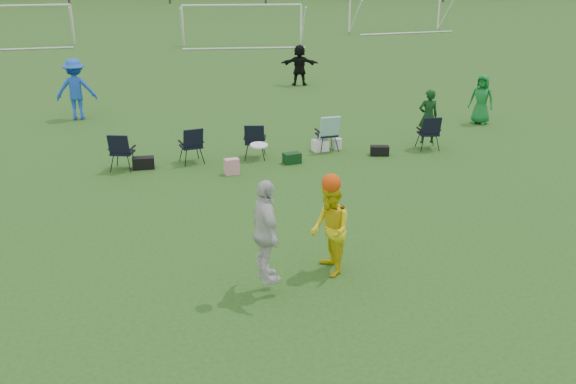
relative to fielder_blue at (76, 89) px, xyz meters
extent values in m
plane|color=#244D18|center=(3.73, -13.63, -1.01)|extent=(260.00, 260.00, 0.00)
imported|color=blue|center=(0.00, 0.00, 0.00)|extent=(1.30, 0.75, 2.01)
imported|color=#14712C|center=(12.98, -3.08, -0.20)|extent=(0.92, 0.90, 1.60)
imported|color=black|center=(8.52, 4.59, -0.15)|extent=(1.65, 0.82, 1.71)
imported|color=silver|center=(4.41, -12.99, 0.07)|extent=(0.57, 1.05, 1.70)
imported|color=yellow|center=(5.58, -12.47, -0.20)|extent=(0.65, 0.82, 1.60)
sphere|color=#E3440B|center=(5.58, -12.47, 0.63)|extent=(0.32, 0.32, 0.32)
cylinder|color=white|center=(4.33, -12.93, 1.47)|extent=(0.27, 0.27, 0.05)
imported|color=#0E3514|center=(10.17, -5.46, -0.09)|extent=(0.59, 0.41, 1.53)
cube|color=black|center=(2.28, -5.95, -0.86)|extent=(0.56, 0.31, 0.30)
cube|color=pink|center=(4.47, -6.83, -0.81)|extent=(0.39, 0.28, 0.40)
cube|color=#0E3515|center=(6.13, -6.20, -0.87)|extent=(0.50, 0.37, 0.28)
cube|color=white|center=(7.13, -5.21, -0.85)|extent=(0.47, 0.38, 0.32)
cylinder|color=silver|center=(7.65, -5.10, -0.86)|extent=(0.26, 0.26, 0.30)
cube|color=black|center=(8.64, -5.92, -0.88)|extent=(0.54, 0.36, 0.26)
cube|color=black|center=(1.78, -5.91, -0.53)|extent=(0.74, 0.74, 0.96)
cube|color=black|center=(3.53, -5.64, -0.53)|extent=(0.73, 0.73, 0.96)
cube|color=black|center=(5.24, -5.54, -0.53)|extent=(0.70, 0.70, 0.96)
cube|color=black|center=(7.33, -5.15, -0.53)|extent=(0.67, 0.67, 0.96)
cube|color=black|center=(10.17, -5.56, -0.53)|extent=(0.64, 0.64, 0.96)
cylinder|color=white|center=(-2.63, 20.69, 0.19)|extent=(0.12, 0.12, 2.40)
cylinder|color=white|center=(-6.27, 20.37, 1.39)|extent=(7.28, 0.76, 0.12)
cylinder|color=white|center=(4.09, 18.63, 0.19)|extent=(0.12, 0.12, 2.40)
cylinder|color=white|center=(11.38, 18.12, 0.19)|extent=(0.12, 0.12, 2.40)
cylinder|color=white|center=(7.73, 18.37, 1.39)|extent=(7.29, 0.63, 0.12)
cylinder|color=white|center=(16.12, 23.86, 0.19)|extent=(0.12, 0.12, 2.40)
cylinder|color=white|center=(23.35, 24.88, 0.19)|extent=(0.12, 0.12, 2.40)
camera|label=1|loc=(3.07, -22.09, 4.10)|focal=40.00mm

